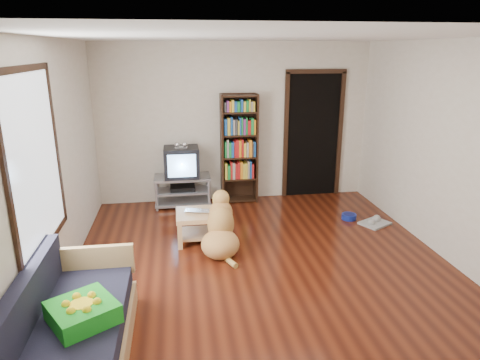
{
  "coord_description": "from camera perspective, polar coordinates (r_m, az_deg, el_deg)",
  "views": [
    {
      "loc": [
        -0.95,
        -4.47,
        2.48
      ],
      "look_at": [
        -0.19,
        0.61,
        0.9
      ],
      "focal_mm": 32.0,
      "sensor_mm": 36.0,
      "label": 1
    }
  ],
  "objects": [
    {
      "name": "ground",
      "position": [
        5.2,
        3.16,
        -11.42
      ],
      "size": [
        5.0,
        5.0,
        0.0
      ],
      "primitive_type": "plane",
      "color": "#521E0E",
      "rests_on": "ground"
    },
    {
      "name": "ceiling",
      "position": [
        4.58,
        3.72,
        18.54
      ],
      "size": [
        5.0,
        5.0,
        0.0
      ],
      "primitive_type": "plane",
      "rotation": [
        3.14,
        0.0,
        0.0
      ],
      "color": "white",
      "rests_on": "ground"
    },
    {
      "name": "wall_back",
      "position": [
        7.14,
        -0.72,
        7.55
      ],
      "size": [
        4.5,
        0.0,
        4.5
      ],
      "primitive_type": "plane",
      "rotation": [
        1.57,
        0.0,
        0.0
      ],
      "color": "beige",
      "rests_on": "ground"
    },
    {
      "name": "wall_front",
      "position": [
        2.49,
        15.5,
        -11.91
      ],
      "size": [
        4.5,
        0.0,
        4.5
      ],
      "primitive_type": "plane",
      "rotation": [
        -1.57,
        0.0,
        0.0
      ],
      "color": "beige",
      "rests_on": "ground"
    },
    {
      "name": "wall_left",
      "position": [
        4.81,
        -23.87,
        1.37
      ],
      "size": [
        0.0,
        5.0,
        5.0
      ],
      "primitive_type": "plane",
      "rotation": [
        1.57,
        0.0,
        1.57
      ],
      "color": "beige",
      "rests_on": "ground"
    },
    {
      "name": "wall_right",
      "position": [
        5.63,
        26.49,
        3.16
      ],
      "size": [
        0.0,
        5.0,
        5.0
      ],
      "primitive_type": "plane",
      "rotation": [
        1.57,
        0.0,
        -1.57
      ],
      "color": "beige",
      "rests_on": "ground"
    },
    {
      "name": "green_cushion",
      "position": [
        3.73,
        -20.24,
        -16.2
      ],
      "size": [
        0.64,
        0.64,
        0.15
      ],
      "primitive_type": "cube",
      "rotation": [
        0.0,
        0.0,
        0.57
      ],
      "color": "green",
      "rests_on": "sofa"
    },
    {
      "name": "laptop",
      "position": [
        5.69,
        -5.76,
        -4.32
      ],
      "size": [
        0.38,
        0.29,
        0.03
      ],
      "primitive_type": "imported",
      "rotation": [
        0.0,
        0.0,
        -0.24
      ],
      "color": "silver",
      "rests_on": "coffee_table"
    },
    {
      "name": "dog_bowl",
      "position": [
        6.73,
        14.32,
        -4.74
      ],
      "size": [
        0.22,
        0.22,
        0.08
      ],
      "primitive_type": "cylinder",
      "color": "navy",
      "rests_on": "ground"
    },
    {
      "name": "grey_rag",
      "position": [
        6.65,
        17.52,
        -5.52
      ],
      "size": [
        0.5,
        0.47,
        0.03
      ],
      "primitive_type": "cube",
      "rotation": [
        0.0,
        0.0,
        0.49
      ],
      "color": "#ADADAD",
      "rests_on": "ground"
    },
    {
      "name": "window",
      "position": [
        4.29,
        -25.63,
        2.15
      ],
      "size": [
        0.03,
        1.46,
        1.7
      ],
      "color": "white",
      "rests_on": "wall_left"
    },
    {
      "name": "doorway",
      "position": [
        7.45,
        9.72,
        6.3
      ],
      "size": [
        1.03,
        0.05,
        2.19
      ],
      "color": "black",
      "rests_on": "wall_back"
    },
    {
      "name": "tv_stand",
      "position": [
        7.08,
        -7.65,
        -1.28
      ],
      "size": [
        0.9,
        0.45,
        0.5
      ],
      "color": "#99999E",
      "rests_on": "ground"
    },
    {
      "name": "crt_tv",
      "position": [
        6.97,
        -7.8,
        2.47
      ],
      "size": [
        0.55,
        0.52,
        0.58
      ],
      "color": "black",
      "rests_on": "tv_stand"
    },
    {
      "name": "bookshelf",
      "position": [
        7.05,
        -0.13,
        4.95
      ],
      "size": [
        0.6,
        0.3,
        1.8
      ],
      "color": "black",
      "rests_on": "ground"
    },
    {
      "name": "sofa",
      "position": [
        3.92,
        -21.65,
        -18.82
      ],
      "size": [
        0.8,
        1.8,
        0.8
      ],
      "color": "tan",
      "rests_on": "ground"
    },
    {
      "name": "coffee_table",
      "position": [
        5.77,
        -5.74,
        -5.45
      ],
      "size": [
        0.55,
        0.55,
        0.4
      ],
      "color": "tan",
      "rests_on": "ground"
    },
    {
      "name": "dog",
      "position": [
        5.46,
        -2.6,
        -6.66
      ],
      "size": [
        0.56,
        0.95,
        0.77
      ],
      "color": "#CC864E",
      "rests_on": "ground"
    }
  ]
}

